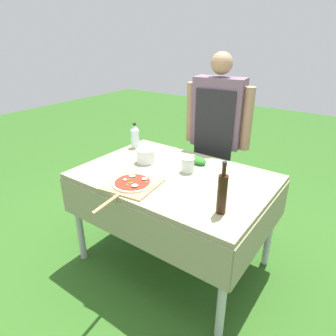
% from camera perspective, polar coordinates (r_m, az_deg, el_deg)
% --- Properties ---
extents(ground_plane, '(12.00, 12.00, 0.00)m').
position_cam_1_polar(ground_plane, '(2.62, 0.97, -17.04)').
color(ground_plane, '#2D5B1E').
extents(prep_table, '(1.40, 0.96, 0.79)m').
position_cam_1_polar(prep_table, '(2.22, 1.10, -3.47)').
color(prep_table, gray).
rests_on(prep_table, ground).
extents(person_cook, '(0.60, 0.24, 1.60)m').
position_cam_1_polar(person_cook, '(2.72, 9.33, 7.21)').
color(person_cook, '#70604C').
rests_on(person_cook, ground).
extents(pizza_on_peel, '(0.37, 0.59, 0.05)m').
position_cam_1_polar(pizza_on_peel, '(2.03, -6.98, -3.15)').
color(pizza_on_peel, tan).
rests_on(pizza_on_peel, prep_table).
extents(oil_bottle, '(0.06, 0.06, 0.32)m').
position_cam_1_polar(oil_bottle, '(1.70, 10.27, -4.73)').
color(oil_bottle, black).
rests_on(oil_bottle, prep_table).
extents(water_bottle, '(0.08, 0.08, 0.23)m').
position_cam_1_polar(water_bottle, '(2.69, -6.32, 6.06)').
color(water_bottle, silver).
rests_on(water_bottle, prep_table).
extents(herb_container, '(0.21, 0.17, 0.06)m').
position_cam_1_polar(herb_container, '(2.36, 5.74, 1.37)').
color(herb_container, silver).
rests_on(herb_container, prep_table).
extents(mixing_tub, '(0.15, 0.15, 0.11)m').
position_cam_1_polar(mixing_tub, '(2.38, -4.29, 2.36)').
color(mixing_tub, silver).
rests_on(mixing_tub, prep_table).
extents(sauce_jar, '(0.10, 0.10, 0.11)m').
position_cam_1_polar(sauce_jar, '(2.21, 3.80, 0.44)').
color(sauce_jar, silver).
rests_on(sauce_jar, prep_table).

